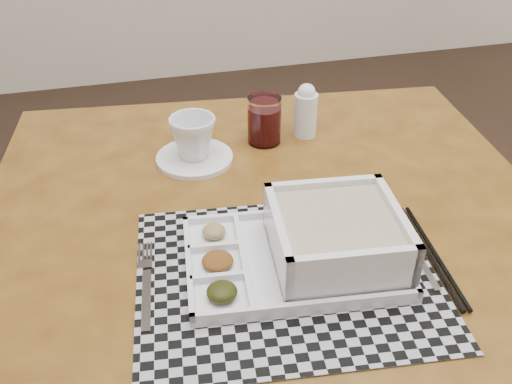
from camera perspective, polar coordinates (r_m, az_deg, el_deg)
dining_table at (r=1.00m, az=1.48°, el=-6.49°), size 1.08×1.08×0.73m
placemat at (r=0.85m, az=3.06°, el=-8.33°), size 0.48×0.41×0.00m
serving_tray at (r=0.85m, az=6.73°, el=-5.18°), size 0.34×0.25×0.09m
fork at (r=0.85m, az=-11.08°, el=-8.78°), size 0.04×0.19×0.00m
spoon at (r=0.95m, az=14.59°, el=-3.83°), size 0.04×0.18×0.01m
chopsticks at (r=0.92m, az=17.22°, el=-5.98°), size 0.04×0.24×0.01m
saucer at (r=1.12m, az=-6.16°, el=3.38°), size 0.15×0.15×0.01m
cup at (r=1.10m, az=-6.30°, el=5.46°), size 0.10×0.10×0.08m
juice_glass at (r=1.16m, az=0.84°, el=7.02°), size 0.07×0.07×0.10m
creamer_bottle at (r=1.19m, az=4.98°, el=8.08°), size 0.05×0.05×0.11m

